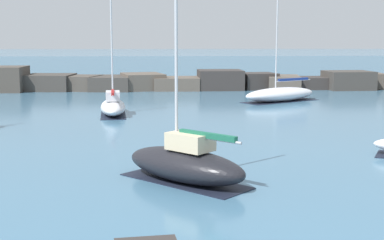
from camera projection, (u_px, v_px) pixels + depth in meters
open_sea_beyond at (179, 64)px, 116.72m from camera, size 400.00×116.00×0.01m
breakwater_jetty at (184, 81)px, 57.27m from camera, size 61.46×7.08×2.56m
sailboat_moored_2 at (280, 94)px, 46.50m from camera, size 7.74×6.00×9.55m
sailboat_moored_4 at (185, 163)px, 20.14m from camera, size 5.30×5.20×8.01m
sailboat_moored_5 at (113, 106)px, 38.38m from camera, size 2.33×6.19×8.71m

